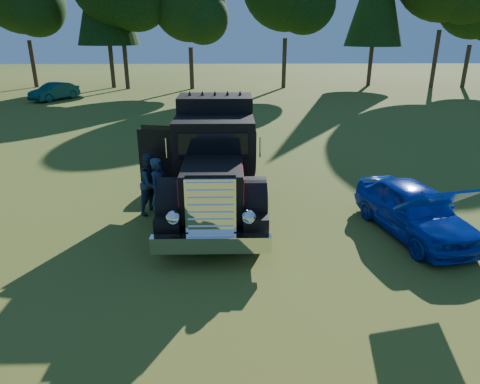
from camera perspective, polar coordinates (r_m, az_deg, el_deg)
name	(u,v)px	position (r m, az deg, el deg)	size (l,w,h in m)	color
ground	(264,253)	(9.71, 3.25, -8.17)	(120.00, 120.00, 0.00)	#315819
diamond_t_truck	(215,164)	(11.74, -3.35, 3.80)	(3.36, 7.16, 3.00)	black
hotrod_coupe	(414,209)	(11.16, 22.22, -2.17)	(2.23, 4.22, 1.89)	#1508B5
spectator_near	(160,191)	(11.12, -10.66, 0.20)	(0.63, 0.41, 1.72)	#1C2143
spectator_far	(152,183)	(11.75, -11.68, 1.14)	(0.81, 0.63, 1.68)	#1F3349
distant_teal_car	(54,91)	(34.38, -23.54, 12.19)	(1.29, 3.69, 1.22)	#093038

